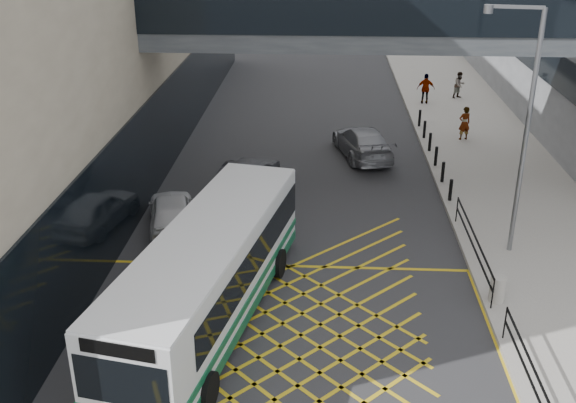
% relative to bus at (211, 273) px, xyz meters
% --- Properties ---
extents(ground, '(120.00, 120.00, 0.00)m').
position_rel_bus_xyz_m(ground, '(2.05, -1.19, -1.59)').
color(ground, '#333335').
extents(skybridge, '(20.00, 4.10, 3.00)m').
position_rel_bus_xyz_m(skybridge, '(5.05, 10.81, 5.91)').
color(skybridge, '#454A4F').
rests_on(skybridge, ground).
extents(pavement, '(6.00, 54.00, 0.16)m').
position_rel_bus_xyz_m(pavement, '(11.05, 13.81, -1.51)').
color(pavement, '#A7A299').
rests_on(pavement, ground).
extents(box_junction, '(12.00, 9.00, 0.01)m').
position_rel_bus_xyz_m(box_junction, '(2.05, -1.19, -1.58)').
color(box_junction, gold).
rests_on(box_junction, ground).
extents(bus, '(4.48, 10.82, 2.96)m').
position_rel_bus_xyz_m(bus, '(0.00, 0.00, 0.00)').
color(bus, silver).
rests_on(bus, ground).
extents(car_white, '(2.82, 4.77, 1.42)m').
position_rel_bus_xyz_m(car_white, '(-2.45, 5.94, -0.88)').
color(car_white, silver).
rests_on(car_white, ground).
extents(car_dark, '(2.84, 5.31, 1.58)m').
position_rel_bus_xyz_m(car_dark, '(0.02, 9.02, -0.80)').
color(car_dark, black).
rests_on(car_dark, ground).
extents(car_silver, '(3.18, 5.29, 1.54)m').
position_rel_bus_xyz_m(car_silver, '(5.01, 14.30, -0.82)').
color(car_silver, gray).
rests_on(car_silver, ground).
extents(street_lamp, '(1.87, 0.49, 8.22)m').
position_rel_bus_xyz_m(street_lamp, '(9.47, 4.64, 3.26)').
color(street_lamp, slate).
rests_on(street_lamp, pavement).
extents(litter_bin, '(0.47, 0.47, 0.82)m').
position_rel_bus_xyz_m(litter_bin, '(8.44, 1.23, -1.01)').
color(litter_bin, '#ADA89E').
rests_on(litter_bin, pavement).
extents(kerb_railings, '(0.05, 12.54, 1.00)m').
position_rel_bus_xyz_m(kerb_railings, '(8.20, 0.59, -0.71)').
color(kerb_railings, black).
rests_on(kerb_railings, pavement).
extents(bollards, '(0.14, 10.14, 0.90)m').
position_rel_bus_xyz_m(bollards, '(8.30, 13.81, -0.98)').
color(bollards, black).
rests_on(bollards, pavement).
extents(pedestrian_a, '(0.79, 0.67, 1.71)m').
position_rel_bus_xyz_m(pedestrian_a, '(10.25, 16.67, -0.57)').
color(pedestrian_a, gray).
rests_on(pedestrian_a, pavement).
extents(pedestrian_b, '(0.91, 0.81, 1.61)m').
position_rel_bus_xyz_m(pedestrian_b, '(11.45, 24.80, -0.62)').
color(pedestrian_b, gray).
rests_on(pedestrian_b, pavement).
extents(pedestrian_c, '(1.09, 0.58, 1.79)m').
position_rel_bus_xyz_m(pedestrian_c, '(9.20, 23.44, -0.53)').
color(pedestrian_c, gray).
rests_on(pedestrian_c, pavement).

